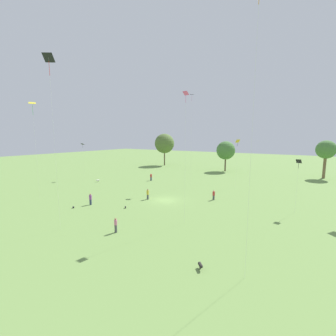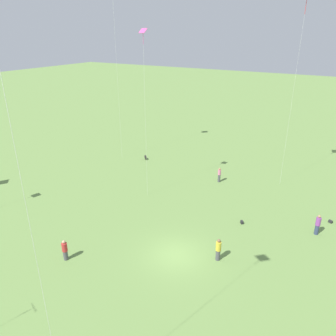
{
  "view_description": "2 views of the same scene",
  "coord_description": "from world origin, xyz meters",
  "views": [
    {
      "loc": [
        19.94,
        -31.03,
        10.68
      ],
      "look_at": [
        0.39,
        0.19,
        5.54
      ],
      "focal_mm": 24.0,
      "sensor_mm": 36.0,
      "label": 1
    },
    {
      "loc": [
        -9.77,
        17.77,
        15.72
      ],
      "look_at": [
        0.82,
        -0.16,
        6.94
      ],
      "focal_mm": 35.0,
      "sensor_mm": 36.0,
      "label": 2
    }
  ],
  "objects": [
    {
      "name": "kite_8",
      "position": [
        -3.82,
        -16.64,
        17.99
      ],
      "size": [
        1.29,
        1.21,
        19.26
      ],
      "rotation": [
        0.0,
        0.0,
        2.94
      ],
      "color": "black",
      "rests_on": "ground_plane"
    },
    {
      "name": "kite_6",
      "position": [
        7.27,
        16.64,
        9.4
      ],
      "size": [
        0.99,
        0.83,
        10.12
      ],
      "rotation": [
        0.0,
        0.0,
        5.12
      ],
      "color": "yellow",
      "rests_on": "ground_plane"
    },
    {
      "name": "ground_plane",
      "position": [
        0.0,
        0.0,
        0.0
      ],
      "size": [
        240.0,
        240.0,
        0.0
      ],
      "primitive_type": "plane",
      "color": "#6B8E47"
    },
    {
      "name": "person_1",
      "position": [
        6.81,
        4.59,
        0.83
      ],
      "size": [
        0.52,
        0.52,
        1.67
      ],
      "rotation": [
        0.0,
        0.0,
        1.96
      ],
      "color": "#4C4C51",
      "rests_on": "ground_plane"
    },
    {
      "name": "kite_7",
      "position": [
        -28.32,
        5.54,
        8.45
      ],
      "size": [
        0.86,
        0.82,
        9.01
      ],
      "rotation": [
        0.0,
        0.0,
        2.54
      ],
      "color": "black",
      "rests_on": "ground_plane"
    },
    {
      "name": "dog_1",
      "position": [
        -22.25,
        4.68,
        0.36
      ],
      "size": [
        0.48,
        0.82,
        0.54
      ],
      "rotation": [
        0.0,
        0.0,
        2.85
      ],
      "color": "silver",
      "rests_on": "ground_plane"
    },
    {
      "name": "kite_0",
      "position": [
        7.38,
        -7.09,
        14.21
      ],
      "size": [
        0.65,
        0.55,
        15.89
      ],
      "rotation": [
        0.0,
        0.0,
        2.27
      ],
      "color": "#E54C99",
      "rests_on": "ground_plane"
    },
    {
      "name": "kite_5",
      "position": [
        -20.03,
        -10.25,
        15.63
      ],
      "size": [
        1.39,
        1.42,
        16.5
      ],
      "rotation": [
        0.0,
        0.0,
        0.31
      ],
      "color": "yellow",
      "rests_on": "ground_plane"
    },
    {
      "name": "person_0",
      "position": [
        -2.9,
        -1.11,
        0.89
      ],
      "size": [
        0.54,
        0.54,
        1.79
      ],
      "rotation": [
        0.0,
        0.0,
        5.18
      ],
      "color": "#4C4C51",
      "rests_on": "ground_plane"
    },
    {
      "name": "tree_1",
      "position": [
        -1.73,
        37.21,
        6.48
      ],
      "size": [
        5.66,
        5.66,
        9.33
      ],
      "color": "brown",
      "rests_on": "ground_plane"
    },
    {
      "name": "person_2",
      "position": [
        2.23,
        -13.8,
        0.86
      ],
      "size": [
        0.35,
        0.35,
        1.7
      ],
      "rotation": [
        0.0,
        0.0,
        4.66
      ],
      "color": "#4C4C51",
      "rests_on": "ground_plane"
    },
    {
      "name": "kite_4",
      "position": [
        -1.37,
        12.31,
        17.95
      ],
      "size": [
        1.14,
        1.14,
        19.47
      ],
      "rotation": [
        0.0,
        0.0,
        6.24
      ],
      "color": "black",
      "rests_on": "ground_plane"
    },
    {
      "name": "kite_2",
      "position": [
        18.92,
        4.63,
        6.99
      ],
      "size": [
        0.78,
        0.61,
        7.6
      ],
      "rotation": [
        0.0,
        0.0,
        2.09
      ],
      "color": "black",
      "rests_on": "ground_plane"
    },
    {
      "name": "person_4",
      "position": [
        -8.7,
        -8.39,
        0.9
      ],
      "size": [
        0.55,
        0.55,
        1.81
      ],
      "rotation": [
        0.0,
        0.0,
        3.69
      ],
      "color": "#333D5B",
      "rests_on": "ground_plane"
    },
    {
      "name": "tree_0",
      "position": [
        -25.66,
        39.32,
        8.18
      ],
      "size": [
        7.23,
        7.23,
        11.81
      ],
      "color": "brown",
      "rests_on": "ground_plane"
    },
    {
      "name": "tree_2",
      "position": [
        23.74,
        38.96,
        7.33
      ],
      "size": [
        4.68,
        4.68,
        9.79
      ],
      "color": "brown",
      "rests_on": "ground_plane"
    },
    {
      "name": "person_3",
      "position": [
        -12.35,
        12.68,
        0.87
      ],
      "size": [
        0.43,
        0.43,
        1.76
      ],
      "rotation": [
        0.0,
        0.0,
        4.71
      ],
      "color": "#333D5B",
      "rests_on": "ground_plane"
    },
    {
      "name": "picnic_bag_1",
      "position": [
        -2.83,
        -6.76,
        0.15
      ],
      "size": [
        0.32,
        0.33,
        0.29
      ],
      "rotation": [
        0.0,
        0.0,
        2.34
      ],
      "color": "#262628",
      "rests_on": "ground_plane"
    },
    {
      "name": "picnic_bag_0",
      "position": [
        -9.55,
        -10.9,
        0.12
      ],
      "size": [
        0.39,
        0.33,
        0.23
      ],
      "rotation": [
        0.0,
        0.0,
        2.66
      ],
      "color": "#262628",
      "rests_on": "ground_plane"
    },
    {
      "name": "kite_9",
      "position": [
        16.53,
        -14.56,
        19.32
      ],
      "size": [
        1.1,
        1.14,
        20.97
      ],
      "rotation": [
        0.0,
        0.0,
        1.31
      ],
      "color": "orange",
      "rests_on": "ground_plane"
    },
    {
      "name": "dog_0",
      "position": [
        13.21,
        -15.33,
        0.35
      ],
      "size": [
        0.59,
        0.64,
        0.52
      ],
      "rotation": [
        0.0,
        0.0,
        3.84
      ],
      "color": "black",
      "rests_on": "ground_plane"
    }
  ]
}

